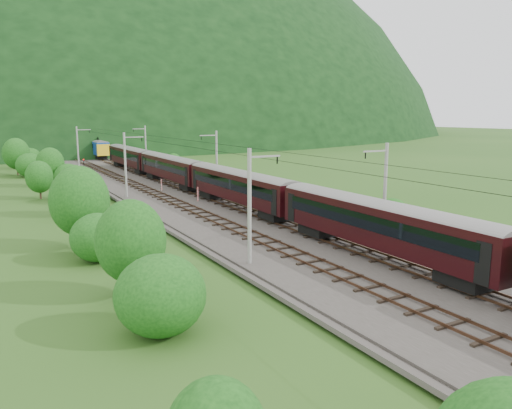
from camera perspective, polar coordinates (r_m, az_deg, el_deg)
ground at (r=38.34m, az=7.47°, el=-5.76°), size 600.00×600.00×0.00m
railbed at (r=46.42m, az=0.07°, el=-2.62°), size 14.00×220.00×0.30m
track_left at (r=45.27m, az=-2.58°, el=-2.69°), size 2.40×220.00×0.27m
track_right at (r=47.57m, az=2.59°, el=-2.04°), size 2.40×220.00×0.27m
catenary_left at (r=63.76m, az=-14.64°, el=4.56°), size 2.54×192.28×8.00m
catenary_right at (r=67.89m, az=-4.58°, el=5.20°), size 2.54×192.28×8.00m
overhead_wires at (r=45.36m, az=0.07°, el=5.96°), size 4.83×198.00×0.03m
mountain_main at (r=290.44m, az=-25.17°, el=7.33°), size 504.00×360.00×244.00m
train at (r=63.37m, az=-6.31°, el=3.78°), size 2.83×135.16×4.91m
hazard_post_near at (r=68.50m, az=-10.75°, el=2.22°), size 0.17×0.17×1.56m
hazard_post_far at (r=59.72m, az=-6.67°, el=1.20°), size 0.18×0.18×1.68m
signal at (r=98.09m, az=-19.09°, el=4.47°), size 0.22×0.22×1.95m
vegetation_left at (r=52.31m, az=-19.83°, el=1.01°), size 10.26×143.23×6.61m
vegetation_right at (r=49.55m, az=15.14°, el=-0.81°), size 6.19×107.14×3.15m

